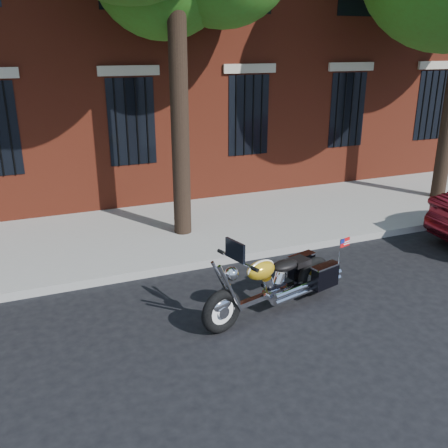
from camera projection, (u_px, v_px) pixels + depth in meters
name	position (u px, v px, depth m)	size (l,w,h in m)	color
ground	(210.00, 304.00, 7.93)	(120.00, 120.00, 0.00)	black
curb	(183.00, 266.00, 9.11)	(40.00, 0.16, 0.15)	gray
sidewalk	(156.00, 233.00, 10.74)	(40.00, 3.60, 0.15)	gray
motorcycle	(278.00, 283.00, 7.61)	(2.67, 1.17, 1.34)	black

